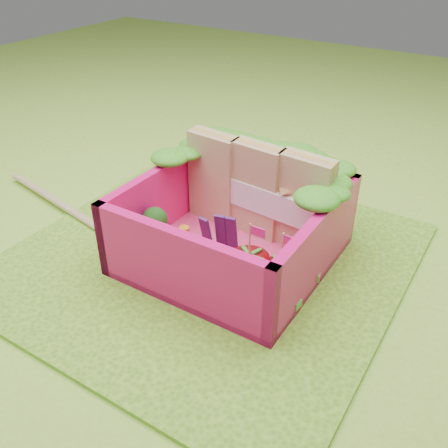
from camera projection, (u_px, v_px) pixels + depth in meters
ground at (209, 260)px, 3.59m from camera, size 14.00×14.00×0.00m
placemat at (209, 258)px, 3.59m from camera, size 2.60×2.60×0.03m
bento_floor at (233, 253)px, 3.56m from camera, size 1.30×1.30×0.05m
bento_box at (233, 224)px, 3.43m from camera, size 1.30×1.30×0.55m
lettuce_ruffle at (268, 155)px, 3.59m from camera, size 1.43×0.77×0.11m
sandwich_stack at (257, 191)px, 3.60m from camera, size 1.26×0.28×0.69m
broccoli at (144, 230)px, 3.43m from camera, size 0.34×0.34×0.26m
carrot_sticks at (179, 245)px, 3.39m from camera, size 0.12×0.15×0.26m
purple_wedges at (220, 238)px, 3.34m from camera, size 0.20×0.13×0.38m
strawberry_left at (249, 272)px, 3.12m from camera, size 0.26×0.26×0.50m
strawberry_right at (280, 280)px, 3.07m from camera, size 0.23×0.23×0.47m
snap_peas at (263, 283)px, 3.20m from camera, size 0.65×0.59×0.05m
chopsticks at (85, 220)px, 3.96m from camera, size 2.25×0.48×0.04m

